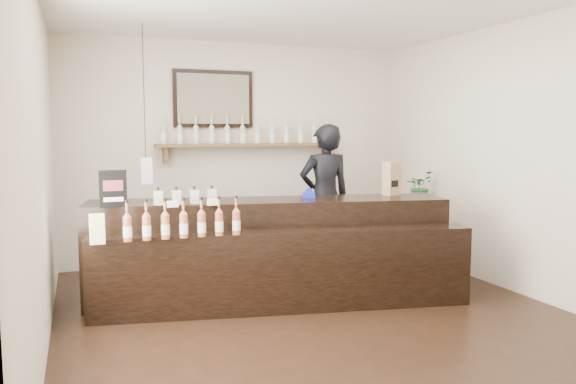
{
  "coord_description": "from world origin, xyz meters",
  "views": [
    {
      "loc": [
        -1.98,
        -4.57,
        1.66
      ],
      "look_at": [
        -0.0,
        0.7,
        1.06
      ],
      "focal_mm": 35.0,
      "sensor_mm": 36.0,
      "label": 1
    }
  ],
  "objects": [
    {
      "name": "ground",
      "position": [
        0.0,
        0.0,
        0.0
      ],
      "size": [
        5.0,
        5.0,
        0.0
      ],
      "primitive_type": "plane",
      "color": "black",
      "rests_on": "ground"
    },
    {
      "name": "room_shell",
      "position": [
        0.0,
        0.0,
        1.7
      ],
      "size": [
        5.0,
        5.0,
        5.0
      ],
      "color": "beige",
      "rests_on": "ground"
    },
    {
      "name": "back_wall_decor",
      "position": [
        -0.15,
        2.37,
        1.76
      ],
      "size": [
        2.66,
        0.96,
        1.69
      ],
      "color": "brown",
      "rests_on": "ground"
    },
    {
      "name": "counter",
      "position": [
        -0.21,
        0.57,
        0.47
      ],
      "size": [
        3.61,
        1.59,
        1.16
      ],
      "color": "black",
      "rests_on": "ground"
    },
    {
      "name": "promo_sign",
      "position": [
        -1.7,
        0.65,
        1.16
      ],
      "size": [
        0.24,
        0.03,
        0.33
      ],
      "color": "black",
      "rests_on": "counter"
    },
    {
      "name": "paper_bag",
      "position": [
        1.15,
        0.62,
        1.17
      ],
      "size": [
        0.19,
        0.16,
        0.36
      ],
      "color": "#9D804B",
      "rests_on": "counter"
    },
    {
      "name": "tape_dispenser",
      "position": [
        0.22,
        0.69,
        1.03
      ],
      "size": [
        0.13,
        0.07,
        0.11
      ],
      "color": "#1A25B7",
      "rests_on": "counter"
    },
    {
      "name": "side_cabinet",
      "position": [
        2.0,
        1.37,
        0.4
      ],
      "size": [
        0.55,
        0.65,
        0.8
      ],
      "color": "brown",
      "rests_on": "ground"
    },
    {
      "name": "potted_plant",
      "position": [
        2.0,
        1.37,
        0.99
      ],
      "size": [
        0.44,
        0.42,
        0.39
      ],
      "primitive_type": "imported",
      "rotation": [
        0.0,
        0.0,
        0.47
      ],
      "color": "#26612D",
      "rests_on": "side_cabinet"
    },
    {
      "name": "shopkeeper",
      "position": [
        0.79,
        1.55,
        0.99
      ],
      "size": [
        0.73,
        0.49,
        1.99
      ],
      "primitive_type": "imported",
      "rotation": [
        0.0,
        0.0,
        3.13
      ],
      "color": "black",
      "rests_on": "ground"
    }
  ]
}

